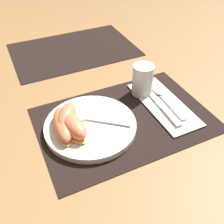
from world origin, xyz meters
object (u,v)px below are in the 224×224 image
(knife, at_px, (161,105))
(citrus_wedge_0, at_px, (67,117))
(juice_glass, at_px, (142,81))
(citrus_wedge_1, at_px, (63,125))
(citrus_wedge_2, at_px, (73,127))
(fork, at_px, (89,118))
(plate, at_px, (90,126))
(spoon, at_px, (161,94))

(knife, distance_m, citrus_wedge_0, 0.27)
(juice_glass, relative_size, citrus_wedge_1, 0.69)
(juice_glass, distance_m, citrus_wedge_2, 0.26)
(juice_glass, xyz_separation_m, fork, (-0.20, -0.06, -0.02))
(plate, height_order, citrus_wedge_1, citrus_wedge_1)
(citrus_wedge_1, distance_m, citrus_wedge_2, 0.03)
(knife, xyz_separation_m, fork, (-0.21, 0.02, 0.01))
(plate, height_order, knife, plate)
(spoon, height_order, citrus_wedge_2, citrus_wedge_2)
(juice_glass, distance_m, citrus_wedge_1, 0.28)
(juice_glass, height_order, citrus_wedge_1, juice_glass)
(knife, distance_m, citrus_wedge_1, 0.29)
(knife, distance_m, fork, 0.21)
(juice_glass, relative_size, citrus_wedge_2, 0.76)
(fork, height_order, citrus_wedge_2, citrus_wedge_2)
(plate, height_order, citrus_wedge_0, citrus_wedge_0)
(plate, relative_size, knife, 1.17)
(knife, xyz_separation_m, citrus_wedge_1, (-0.28, 0.01, 0.03))
(plate, bearing_deg, fork, 79.87)
(plate, relative_size, citrus_wedge_0, 2.09)
(citrus_wedge_0, relative_size, citrus_wedge_2, 0.92)
(plate, relative_size, juice_glass, 2.54)
(juice_glass, distance_m, spoon, 0.07)
(knife, height_order, citrus_wedge_2, citrus_wedge_2)
(fork, bearing_deg, knife, -5.45)
(spoon, height_order, fork, fork)
(citrus_wedge_0, bearing_deg, spoon, 1.65)
(fork, height_order, citrus_wedge_1, citrus_wedge_1)
(plate, xyz_separation_m, citrus_wedge_1, (-0.07, 0.01, 0.02))
(citrus_wedge_0, bearing_deg, citrus_wedge_1, -132.24)
(spoon, relative_size, fork, 1.07)
(citrus_wedge_0, bearing_deg, plate, -28.45)
(fork, relative_size, citrus_wedge_0, 1.43)
(spoon, height_order, citrus_wedge_0, citrus_wedge_0)
(spoon, bearing_deg, citrus_wedge_1, -175.11)
(juice_glass, xyz_separation_m, citrus_wedge_2, (-0.25, -0.09, -0.01))
(citrus_wedge_2, bearing_deg, citrus_wedge_1, 133.64)
(spoon, bearing_deg, juice_glass, 136.26)
(spoon, xyz_separation_m, citrus_wedge_0, (-0.29, -0.01, 0.03))
(plate, xyz_separation_m, fork, (0.00, 0.02, 0.01))
(plate, height_order, fork, fork)
(plate, bearing_deg, knife, -0.77)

